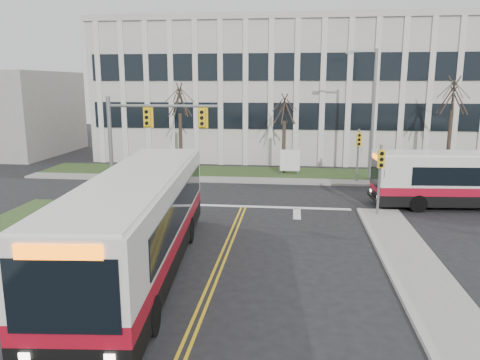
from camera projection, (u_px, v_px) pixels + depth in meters
The scene contains 17 objects.
ground at pixel (222, 259), 18.66m from camera, with size 120.00×120.00×0.00m, color black.
sidewalk_east at pixel (462, 334), 12.95m from camera, with size 2.00×26.00×0.14m, color #9E9B93.
sidewalk_cross at pixel (325, 182), 32.88m from camera, with size 44.00×1.60×0.14m, color #9E9B93.
building_lawn at pixel (323, 175), 35.60m from camera, with size 44.00×5.00×0.12m, color #2F471E.
office_building at pixel (318, 92), 46.07m from camera, with size 40.00×16.00×12.00m, color beige.
building_annex at pixel (1, 113), 46.05m from camera, with size 12.00×12.00×8.00m, color #9E9B93.
mast_arm_signal at pixel (139, 133), 25.39m from camera, with size 6.11×0.38×6.20m.
signal_pole_near at pixel (380, 170), 24.06m from camera, with size 0.34×0.39×3.80m.
signal_pole_far at pixel (358, 148), 32.33m from camera, with size 0.34×0.39×3.80m.
streetlight at pixel (371, 108), 32.47m from camera, with size 2.15×0.25×9.20m.
directory_sign at pixel (290, 161), 35.17m from camera, with size 1.50×0.12×2.00m.
tree_left at pixel (180, 102), 35.72m from camera, with size 1.80×1.80×7.70m.
tree_mid at pixel (284, 110), 35.15m from camera, with size 1.80×1.80×6.82m.
tree_right at pixel (453, 97), 33.41m from camera, with size 1.80×1.80×8.25m.
bus_main at pixel (139, 226), 16.96m from camera, with size 2.96×13.64×3.64m, color silver, non-canonical shape.
bus_cross at pixel (479, 181), 26.13m from camera, with size 2.48×11.46×3.06m, color silver, non-canonical shape.
newspaper_box_red at pixel (31, 260), 17.26m from camera, with size 0.50×0.45×0.95m, color maroon.
Camera 1 is at (2.72, -17.44, 6.89)m, focal length 35.00 mm.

